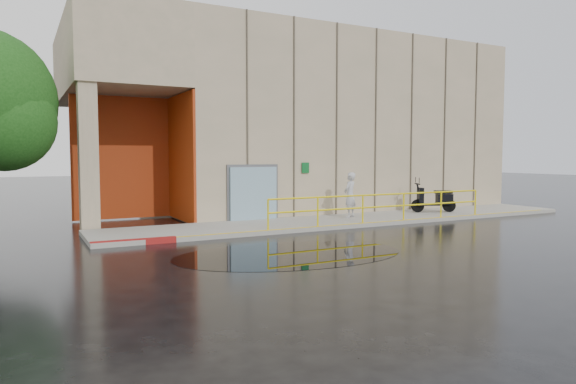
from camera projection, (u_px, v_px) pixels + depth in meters
name	position (u px, v px, depth m)	size (l,w,h in m)	color
ground	(333.00, 248.00, 14.26)	(120.00, 120.00, 0.00)	black
sidewalk	(357.00, 220.00, 20.09)	(20.00, 3.00, 0.15)	gray
building	(301.00, 124.00, 26.04)	(20.00, 10.17, 8.00)	tan
guardrail	(384.00, 207.00, 18.97)	(9.56, 0.06, 1.03)	yellow
person	(350.00, 195.00, 20.17)	(0.65, 0.43, 1.78)	#B4B5BA
scooter	(434.00, 192.00, 22.08)	(1.99, 1.33, 1.51)	black
red_curb	(134.00, 242.00, 14.76)	(2.40, 0.18, 0.18)	maroon
puddle	(290.00, 254.00, 13.39)	(6.15, 3.78, 0.01)	black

